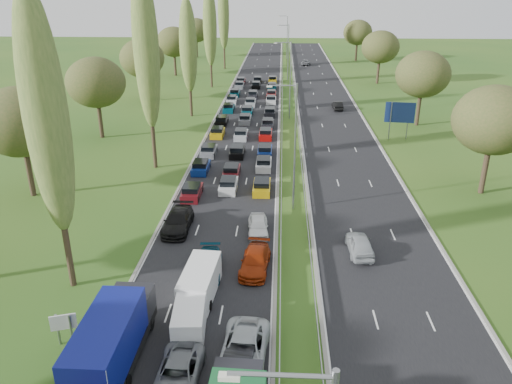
# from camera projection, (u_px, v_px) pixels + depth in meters

# --- Properties ---
(ground) EXTENTS (260.00, 260.00, 0.00)m
(ground) POSITION_uv_depth(u_px,v_px,m) (289.00, 116.00, 82.09)
(ground) COLOR #245219
(ground) RESTS_ON ground
(near_carriageway) EXTENTS (10.50, 215.00, 0.04)m
(near_carriageway) POSITION_uv_depth(u_px,v_px,m) (249.00, 112.00, 84.71)
(near_carriageway) COLOR black
(near_carriageway) RESTS_ON ground
(far_carriageway) EXTENTS (10.50, 215.00, 0.04)m
(far_carriageway) POSITION_uv_depth(u_px,v_px,m) (329.00, 112.00, 84.08)
(far_carriageway) COLOR black
(far_carriageway) RESTS_ON ground
(central_reservation) EXTENTS (2.36, 215.00, 0.32)m
(central_reservation) POSITION_uv_depth(u_px,v_px,m) (289.00, 109.00, 84.19)
(central_reservation) COLOR gray
(central_reservation) RESTS_ON ground
(lamp_columns) EXTENTS (0.18, 140.18, 12.00)m
(lamp_columns) POSITION_uv_depth(u_px,v_px,m) (290.00, 81.00, 77.94)
(lamp_columns) COLOR gray
(lamp_columns) RESTS_ON ground
(poplar_row) EXTENTS (2.80, 127.80, 22.44)m
(poplar_row) POSITION_uv_depth(u_px,v_px,m) (174.00, 45.00, 67.17)
(poplar_row) COLOR #2D2116
(poplar_row) RESTS_ON ground
(woodland_left) EXTENTS (8.00, 166.00, 11.10)m
(woodland_left) POSITION_uv_depth(u_px,v_px,m) (87.00, 87.00, 64.37)
(woodland_left) COLOR #2D2116
(woodland_left) RESTS_ON ground
(woodland_right) EXTENTS (8.00, 153.00, 11.10)m
(woodland_right) POSITION_uv_depth(u_px,v_px,m) (439.00, 85.00, 65.93)
(woodland_right) COLOR #2D2116
(woodland_right) RESTS_ON ground
(traffic_queue_fill) EXTENTS (9.03, 68.81, 0.80)m
(traffic_queue_fill) POSITION_uv_depth(u_px,v_px,m) (247.00, 116.00, 79.97)
(traffic_queue_fill) COLOR #590F14
(traffic_queue_fill) RESTS_ON ground
(near_car_3) EXTENTS (2.25, 5.52, 1.60)m
(near_car_3) POSITION_uv_depth(u_px,v_px,m) (178.00, 221.00, 43.63)
(near_car_3) COLOR black
(near_car_3) RESTS_ON near_carriageway
(near_car_6) EXTENTS (2.45, 5.11, 1.41)m
(near_car_6) POSITION_uv_depth(u_px,v_px,m) (178.00, 376.00, 26.50)
(near_car_6) COLOR gray
(near_car_6) RESTS_ON near_carriageway
(near_car_7) EXTENTS (2.18, 4.73, 1.34)m
(near_car_7) POSITION_uv_depth(u_px,v_px,m) (209.00, 264.00, 37.12)
(near_car_7) COLOR #053A51
(near_car_7) RESTS_ON near_carriageway
(near_car_9) EXTENTS (1.96, 4.65, 1.49)m
(near_car_9) POSITION_uv_depth(u_px,v_px,m) (236.00, 375.00, 26.46)
(near_car_9) COLOR black
(near_car_9) RESTS_ON near_carriageway
(near_car_10) EXTENTS (3.01, 5.86, 1.58)m
(near_car_10) POSITION_uv_depth(u_px,v_px,m) (244.00, 351.00, 28.17)
(near_car_10) COLOR #B5BCBF
(near_car_10) RESTS_ON near_carriageway
(near_car_11) EXTENTS (2.44, 5.15, 1.45)m
(near_car_11) POSITION_uv_depth(u_px,v_px,m) (255.00, 261.00, 37.47)
(near_car_11) COLOR #912808
(near_car_11) RESTS_ON near_carriageway
(near_car_12) EXTENTS (2.00, 4.35, 1.44)m
(near_car_12) POSITION_uv_depth(u_px,v_px,m) (258.00, 226.00, 42.93)
(near_car_12) COLOR white
(near_car_12) RESTS_ON near_carriageway
(far_car_0) EXTENTS (2.01, 4.60, 1.54)m
(far_car_0) POSITION_uv_depth(u_px,v_px,m) (360.00, 244.00, 39.76)
(far_car_0) COLOR #A4A9AD
(far_car_0) RESTS_ON far_carriageway
(far_car_1) EXTENTS (1.66, 4.33, 1.41)m
(far_car_1) POSITION_uv_depth(u_px,v_px,m) (337.00, 105.00, 85.71)
(far_car_1) COLOR black
(far_car_1) RESTS_ON far_carriageway
(far_car_2) EXTENTS (2.69, 5.15, 1.38)m
(far_car_2) POSITION_uv_depth(u_px,v_px,m) (306.00, 62.00, 133.56)
(far_car_2) COLOR slate
(far_car_2) RESTS_ON far_carriageway
(blue_lorry) EXTENTS (2.49, 8.95, 3.78)m
(blue_lorry) POSITION_uv_depth(u_px,v_px,m) (114.00, 339.00, 27.34)
(blue_lorry) COLOR black
(blue_lorry) RESTS_ON near_carriageway
(white_van_front) EXTENTS (1.86, 4.74, 1.91)m
(white_van_front) POSITION_uv_depth(u_px,v_px,m) (191.00, 314.00, 31.06)
(white_van_front) COLOR white
(white_van_front) RESTS_ON near_carriageway
(white_van_rear) EXTENTS (2.06, 5.26, 2.11)m
(white_van_rear) POSITION_uv_depth(u_px,v_px,m) (200.00, 280.00, 34.43)
(white_van_rear) COLOR white
(white_van_rear) RESTS_ON near_carriageway
(info_sign) EXTENTS (1.46, 0.56, 2.10)m
(info_sign) POSITION_uv_depth(u_px,v_px,m) (64.00, 325.00, 29.38)
(info_sign) COLOR gray
(info_sign) RESTS_ON ground
(direction_sign) EXTENTS (3.98, 0.60, 5.20)m
(direction_sign) POSITION_uv_depth(u_px,v_px,m) (400.00, 114.00, 68.13)
(direction_sign) COLOR gray
(direction_sign) RESTS_ON ground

